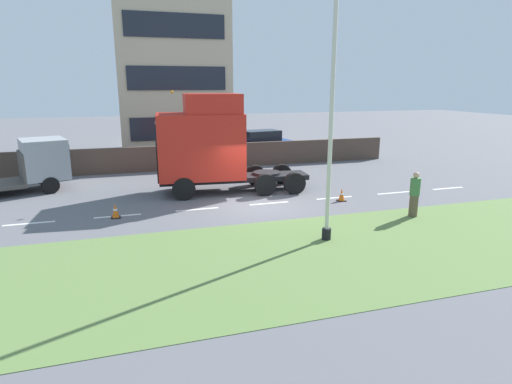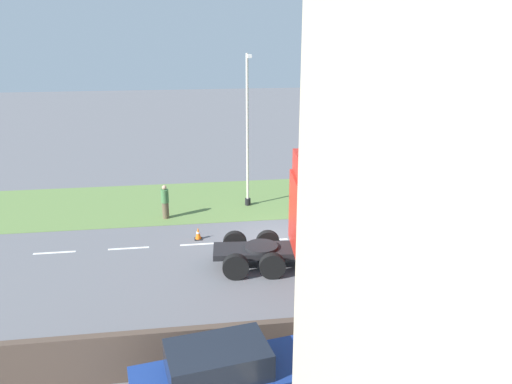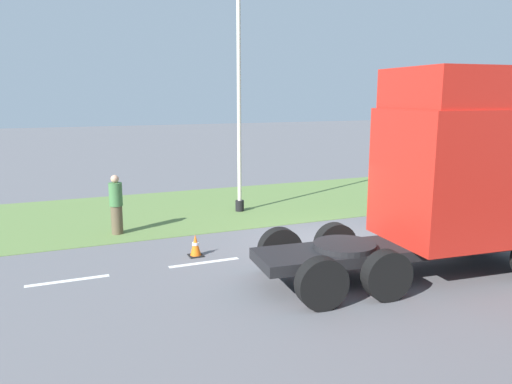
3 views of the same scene
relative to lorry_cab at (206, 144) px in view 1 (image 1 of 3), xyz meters
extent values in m
plane|color=slate|center=(-2.75, -1.52, -2.37)|extent=(120.00, 120.00, 0.00)
cube|color=#607F42|center=(-8.75, -1.52, -2.36)|extent=(7.00, 44.00, 0.01)
cube|color=white|center=(-2.75, -11.82, -2.36)|extent=(0.16, 1.80, 0.00)
cube|color=white|center=(-2.75, -8.62, -2.36)|extent=(0.16, 1.80, 0.00)
cube|color=white|center=(-2.75, -5.42, -2.36)|extent=(0.16, 1.80, 0.00)
cube|color=white|center=(-2.75, -2.22, -2.36)|extent=(0.16, 1.80, 0.00)
cube|color=white|center=(-2.75, 0.98, -2.36)|extent=(0.16, 1.80, 0.00)
cube|color=white|center=(-2.75, 4.18, -2.36)|extent=(0.16, 1.80, 0.00)
cube|color=white|center=(-2.75, 7.38, -2.36)|extent=(0.16, 1.80, 0.00)
cube|color=#4C3D33|center=(6.25, -1.52, -1.61)|extent=(0.25, 24.00, 1.51)
cube|color=#C1B293|center=(13.79, 0.01, 3.17)|extent=(8.03, 7.69, 11.07)
cube|color=#1E232D|center=(9.74, 0.01, -0.15)|extent=(0.08, 6.54, 1.55)
cube|color=#1E232D|center=(9.74, 0.01, 3.17)|extent=(0.08, 6.54, 1.55)
cube|color=#1E232D|center=(9.74, 0.01, 6.49)|extent=(0.08, 6.54, 1.55)
cube|color=black|center=(-0.12, -1.33, -1.70)|extent=(2.01, 7.31, 0.24)
cube|color=red|center=(0.03, 0.28, -0.07)|extent=(2.84, 4.17, 3.02)
cube|color=black|center=(0.20, 2.29, -0.73)|extent=(2.12, 0.25, 1.69)
cube|color=black|center=(0.20, 2.29, 0.59)|extent=(2.24, 0.26, 0.97)
cube|color=red|center=(-0.03, -0.31, 1.89)|extent=(2.59, 2.78, 0.90)
sphere|color=orange|center=(0.81, 1.41, 2.41)|extent=(0.14, 0.14, 0.14)
cylinder|color=black|center=(-0.26, -2.95, -1.52)|extent=(1.49, 1.49, 0.12)
cylinder|color=black|center=(-1.04, 1.28, -1.85)|extent=(0.41, 1.06, 1.04)
cylinder|color=black|center=(1.25, 1.08, -1.85)|extent=(0.41, 1.06, 1.04)
cylinder|color=black|center=(-1.37, -2.49, -1.85)|extent=(0.41, 1.06, 1.04)
cylinder|color=black|center=(0.91, -2.69, -1.85)|extent=(0.41, 1.06, 1.04)
cylinder|color=black|center=(-1.50, -3.93, -1.85)|extent=(0.41, 1.06, 1.04)
cylinder|color=black|center=(0.78, -4.13, -1.85)|extent=(0.41, 1.06, 1.04)
cube|color=#999EA3|center=(3.13, 7.55, -0.81)|extent=(2.76, 2.54, 1.94)
cube|color=black|center=(3.41, 6.59, -0.42)|extent=(1.95, 0.61, 0.70)
cube|color=#4C4742|center=(2.83, 8.55, -1.10)|extent=(2.23, 0.75, 1.36)
cylinder|color=black|center=(4.15, 7.86, -1.97)|extent=(0.46, 0.84, 0.80)
cylinder|color=black|center=(2.10, 7.25, -1.97)|extent=(0.46, 0.84, 0.80)
cube|color=navy|center=(8.00, -5.20, -1.55)|extent=(2.52, 4.74, 1.08)
cube|color=black|center=(8.02, -5.31, -0.65)|extent=(1.92, 2.69, 0.72)
cylinder|color=black|center=(6.93, -3.90, -2.05)|extent=(0.30, 0.66, 0.64)
cylinder|color=black|center=(8.60, -3.62, -2.05)|extent=(0.30, 0.66, 0.64)
cylinder|color=black|center=(7.41, -6.78, -2.05)|extent=(0.30, 0.66, 0.64)
cylinder|color=black|center=(9.08, -6.50, -2.05)|extent=(0.30, 0.66, 0.64)
cylinder|color=black|center=(-7.65, -2.58, -2.17)|extent=(0.31, 0.31, 0.40)
cylinder|color=beige|center=(-7.65, -2.58, 1.74)|extent=(0.14, 0.14, 8.21)
cylinder|color=brown|center=(-6.28, -7.05, -1.93)|extent=(0.34, 0.34, 0.87)
cylinder|color=#3F723F|center=(-6.28, -7.05, -1.15)|extent=(0.39, 0.39, 0.69)
sphere|color=tan|center=(-6.28, -7.05, -0.68)|extent=(0.24, 0.24, 0.24)
cube|color=black|center=(-2.96, 4.25, -2.35)|extent=(0.36, 0.36, 0.03)
cone|color=orange|center=(-2.96, 4.25, -2.06)|extent=(0.28, 0.28, 0.55)
cylinder|color=white|center=(-2.96, 4.25, -2.03)|extent=(0.17, 0.17, 0.07)
cube|color=black|center=(-3.33, -5.47, -2.35)|extent=(0.36, 0.36, 0.03)
cone|color=orange|center=(-3.33, -5.47, -2.06)|extent=(0.28, 0.28, 0.55)
cylinder|color=white|center=(-3.33, -5.47, -2.03)|extent=(0.17, 0.17, 0.07)
camera|label=1|loc=(-19.97, 3.74, 2.70)|focal=30.00mm
camera|label=2|loc=(18.35, -5.84, 7.11)|focal=35.00mm
camera|label=3|loc=(8.69, -8.86, 1.72)|focal=35.00mm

